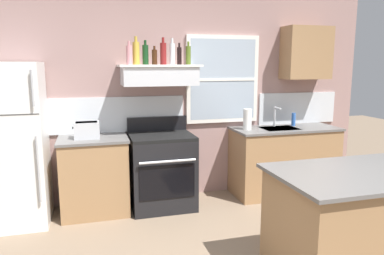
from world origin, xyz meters
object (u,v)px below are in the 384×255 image
Objects in this scene: bottle_red_label_wine at (163,53)px; kitchen_island at (357,225)px; bottle_champagne_gold_foil at (136,53)px; bottle_brown_stout at (155,57)px; paper_towel_roll at (247,119)px; bottle_dark_green_wine at (145,54)px; toaster at (87,130)px; bottle_balsamic_dark at (179,56)px; bottle_clear_tall at (172,54)px; stove_range at (162,170)px; bottle_rose_pink at (129,55)px; bottle_olive_oil_square at (188,55)px; dish_soap_bottle at (293,119)px; refrigerator at (12,145)px.

bottle_red_label_wine reaches higher than kitchen_island.
bottle_brown_stout is at bearing -6.15° from bottle_champagne_gold_foil.
paper_towel_roll is 0.19× the size of kitchen_island.
bottle_dark_green_wine reaches higher than paper_towel_roll.
bottle_balsamic_dark is at bearing 5.91° from toaster.
paper_towel_roll reaches higher than toaster.
bottle_clear_tall is at bearing -1.08° from bottle_brown_stout.
paper_towel_roll is at bearing 1.87° from stove_range.
bottle_red_label_wine is (0.40, 0.01, 0.02)m from bottle_rose_pink.
bottle_red_label_wine is 1.38m from paper_towel_roll.
bottle_clear_tall is 0.11m from bottle_balsamic_dark.
bottle_olive_oil_square is at bearing 2.24° from toaster.
bottle_rose_pink is at bearing -172.96° from bottle_brown_stout.
bottle_olive_oil_square is 1.01× the size of paper_towel_roll.
bottle_rose_pink is 0.40m from bottle_red_label_wine.
dish_soap_bottle is at bearing 1.67° from bottle_brown_stout.
bottle_olive_oil_square is 2.60m from kitchen_island.
dish_soap_bottle is at bearing 2.39° from bottle_rose_pink.
bottle_rose_pink reaches higher than bottle_balsamic_dark.
bottle_rose_pink is at bearing -145.66° from bottle_champagne_gold_foil.
bottle_balsamic_dark is (0.10, 0.05, -0.02)m from bottle_clear_tall.
paper_towel_roll is at bearing 92.90° from kitchen_island.
bottle_dark_green_wine is at bearing 163.65° from bottle_red_label_wine.
bottle_brown_stout is at bearing 166.43° from bottle_red_label_wine.
bottle_champagne_gold_foil reaches higher than bottle_olive_oil_square.
refrigerator is at bearing -178.76° from paper_towel_roll.
bottle_dark_green_wine is (0.71, 0.10, 0.86)m from toaster.
kitchen_island is at bearing -55.77° from bottle_dark_green_wine.
paper_towel_roll is (1.50, -0.01, -0.81)m from bottle_rose_pink.
bottle_champagne_gold_foil is at bearing 158.51° from stove_range.
bottle_red_label_wine is (0.20, -0.06, 0.01)m from bottle_dark_green_wine.
bottle_clear_tall reaches higher than refrigerator.
paper_towel_roll is at bearing -2.10° from bottle_brown_stout.
stove_range is at bearing -175.82° from dish_soap_bottle.
bottle_olive_oil_square is 1.13m from paper_towel_roll.
bottle_champagne_gold_foil is (0.09, 0.06, 0.02)m from bottle_rose_pink.
refrigerator is at bearing -174.76° from bottle_champagne_gold_foil.
bottle_brown_stout is at bearing 177.10° from bottle_olive_oil_square.
bottle_clear_tall is 1.15× the size of paper_towel_roll.
bottle_dark_green_wine reaches higher than bottle_brown_stout.
toaster is 0.96× the size of bottle_clear_tall.
toaster reaches higher than stove_range.
refrigerator reaches higher than kitchen_island.
bottle_red_label_wine is (0.05, 0.06, 1.41)m from stove_range.
bottle_balsamic_dark is 1.44× the size of dish_soap_bottle.
dish_soap_bottle is at bearing 4.18° from stove_range.
dish_soap_bottle is at bearing 0.29° from bottle_balsamic_dark.
bottle_red_label_wine is (0.91, 0.04, 0.87)m from toaster.
toaster is at bearing 137.19° from kitchen_island.
bottle_dark_green_wine reaches higher than kitchen_island.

